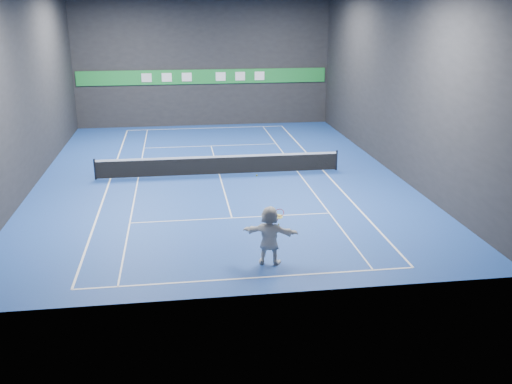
{
  "coord_description": "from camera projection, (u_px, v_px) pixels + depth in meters",
  "views": [
    {
      "loc": [
        -2.11,
        -28.18,
        8.25
      ],
      "look_at": [
        0.81,
        -7.69,
        1.5
      ],
      "focal_mm": 40.0,
      "sensor_mm": 36.0,
      "label": 1
    }
  ],
  "objects": [
    {
      "name": "sideline_doubles_left",
      "position": [
        110.0,
        179.0,
        28.62
      ],
      "size": [
        0.08,
        23.78,
        0.01
      ],
      "primitive_type": "cube",
      "color": "white",
      "rests_on": "ground"
    },
    {
      "name": "sponsor_banner",
      "position": [
        204.0,
        77.0,
        40.45
      ],
      "size": [
        17.64,
        0.11,
        1.0
      ],
      "color": "#1C8433",
      "rests_on": "wall_back"
    },
    {
      "name": "ground",
      "position": [
        219.0,
        175.0,
        29.36
      ],
      "size": [
        26.0,
        26.0,
        0.0
      ],
      "primitive_type": "plane",
      "color": "navy",
      "rests_on": "ground"
    },
    {
      "name": "center_service_line",
      "position": [
        219.0,
        175.0,
        29.36
      ],
      "size": [
        0.06,
        12.8,
        0.01
      ],
      "primitive_type": "cube",
      "color": "white",
      "rests_on": "ground"
    },
    {
      "name": "baseline_near",
      "position": [
        249.0,
        278.0,
        18.17
      ],
      "size": [
        10.98,
        0.08,
        0.01
      ],
      "primitive_type": "cube",
      "color": "white",
      "rests_on": "ground"
    },
    {
      "name": "sideline_doubles_right",
      "position": [
        323.0,
        170.0,
        30.1
      ],
      "size": [
        0.08,
        23.78,
        0.01
      ],
      "primitive_type": "cube",
      "color": "white",
      "rests_on": "ground"
    },
    {
      "name": "wall_left",
      "position": [
        26.0,
        90.0,
        26.76
      ],
      "size": [
        0.1,
        26.0,
        9.0
      ],
      "primitive_type": "cube",
      "color": "black",
      "rests_on": "ground"
    },
    {
      "name": "baseline_far",
      "position": [
        206.0,
        128.0,
        40.55
      ],
      "size": [
        10.98,
        0.08,
        0.01
      ],
      "primitive_type": "cube",
      "color": "white",
      "rests_on": "ground"
    },
    {
      "name": "wall_back",
      "position": [
        203.0,
        62.0,
        40.2
      ],
      "size": [
        18.0,
        0.1,
        9.0
      ],
      "primitive_type": "cube",
      "color": "black",
      "rests_on": "ground"
    },
    {
      "name": "tennis_ball",
      "position": [
        257.0,
        175.0,
        18.38
      ],
      "size": [
        0.06,
        0.06,
        0.06
      ],
      "primitive_type": "sphere",
      "color": "yellow",
      "rests_on": "player"
    },
    {
      "name": "wall_right",
      "position": [
        393.0,
        83.0,
        29.17
      ],
      "size": [
        0.1,
        26.0,
        9.0
      ],
      "primitive_type": "cube",
      "color": "black",
      "rests_on": "ground"
    },
    {
      "name": "tennis_net",
      "position": [
        219.0,
        164.0,
        29.19
      ],
      "size": [
        12.5,
        0.1,
        1.07
      ],
      "color": "black",
      "rests_on": "ground"
    },
    {
      "name": "sideline_singles_left",
      "position": [
        138.0,
        178.0,
        28.81
      ],
      "size": [
        0.06,
        23.78,
        0.01
      ],
      "primitive_type": "cube",
      "color": "white",
      "rests_on": "ground"
    },
    {
      "name": "wall_front",
      "position": [
        254.0,
        149.0,
        15.73
      ],
      "size": [
        18.0,
        0.1,
        9.0
      ],
      "primitive_type": "cube",
      "color": "black",
      "rests_on": "ground"
    },
    {
      "name": "service_line_far",
      "position": [
        211.0,
        146.0,
        35.38
      ],
      "size": [
        8.23,
        0.06,
        0.01
      ],
      "primitive_type": "cube",
      "color": "white",
      "rests_on": "ground"
    },
    {
      "name": "service_line_near",
      "position": [
        232.0,
        218.0,
        23.34
      ],
      "size": [
        8.23,
        0.06,
        0.01
      ],
      "primitive_type": "cube",
      "color": "white",
      "rests_on": "ground"
    },
    {
      "name": "player",
      "position": [
        270.0,
        235.0,
        18.92
      ],
      "size": [
        1.97,
        1.18,
        2.03
      ],
      "primitive_type": "imported",
      "rotation": [
        0.0,
        0.0,
        2.81
      ],
      "color": "silver",
      "rests_on": "ground"
    },
    {
      "name": "tennis_racket",
      "position": [
        279.0,
        215.0,
        18.8
      ],
      "size": [
        0.43,
        0.37,
        0.74
      ],
      "color": "red",
      "rests_on": "player"
    },
    {
      "name": "sideline_singles_right",
      "position": [
        297.0,
        171.0,
        29.91
      ],
      "size": [
        0.06,
        23.78,
        0.01
      ],
      "primitive_type": "cube",
      "color": "white",
      "rests_on": "ground"
    }
  ]
}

